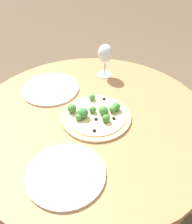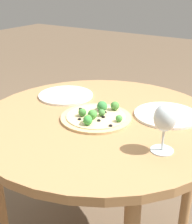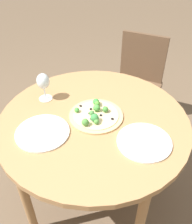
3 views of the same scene
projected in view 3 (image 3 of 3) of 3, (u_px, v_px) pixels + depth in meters
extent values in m
plane|color=brown|center=(94.00, 198.00, 1.79)|extent=(12.00, 12.00, 0.00)
cylinder|color=#A87A4C|center=(93.00, 121.00, 1.33)|extent=(1.01, 1.01, 0.03)
cylinder|color=#A87A4C|center=(63.00, 126.00, 1.85)|extent=(0.05, 0.05, 0.72)
cylinder|color=#A87A4C|center=(26.00, 200.00, 1.38)|extent=(0.05, 0.05, 0.72)
cylinder|color=#A87A4C|center=(147.00, 139.00, 1.75)|extent=(0.05, 0.05, 0.72)
cylinder|color=#A87A4C|center=(140.00, 224.00, 1.27)|extent=(0.05, 0.05, 0.72)
cube|color=brown|center=(134.00, 91.00, 2.12)|extent=(0.47, 0.47, 0.04)
cube|color=brown|center=(143.00, 57.00, 2.11)|extent=(0.10, 0.38, 0.41)
cylinder|color=brown|center=(107.00, 117.00, 2.19)|extent=(0.04, 0.04, 0.39)
cylinder|color=brown|center=(145.00, 127.00, 2.08)|extent=(0.04, 0.04, 0.39)
cylinder|color=brown|center=(120.00, 96.00, 2.43)|extent=(0.04, 0.04, 0.39)
cylinder|color=brown|center=(155.00, 105.00, 2.32)|extent=(0.04, 0.04, 0.39)
cylinder|color=tan|center=(96.00, 116.00, 1.33)|extent=(0.29, 0.29, 0.01)
cylinder|color=beige|center=(96.00, 115.00, 1.32)|extent=(0.24, 0.24, 0.00)
sphere|color=#47923D|center=(77.00, 110.00, 1.33)|extent=(0.03, 0.03, 0.03)
sphere|color=#498C34|center=(98.00, 108.00, 1.34)|extent=(0.03, 0.03, 0.03)
sphere|color=#4A8540|center=(92.00, 113.00, 1.31)|extent=(0.03, 0.03, 0.03)
sphere|color=#3A8841|center=(95.00, 118.00, 1.26)|extent=(0.04, 0.04, 0.04)
sphere|color=#4F8E3E|center=(96.00, 122.00, 1.25)|extent=(0.03, 0.03, 0.03)
sphere|color=#529837|center=(97.00, 104.00, 1.37)|extent=(0.03, 0.03, 0.03)
sphere|color=#448438|center=(105.00, 109.00, 1.33)|extent=(0.03, 0.03, 0.03)
sphere|color=#4A853A|center=(85.00, 122.00, 1.24)|extent=(0.04, 0.04, 0.04)
sphere|color=#4B983F|center=(97.00, 108.00, 1.33)|extent=(0.04, 0.04, 0.04)
sphere|color=green|center=(96.00, 102.00, 1.38)|extent=(0.04, 0.04, 0.04)
cylinder|color=black|center=(112.00, 119.00, 1.29)|extent=(0.01, 0.01, 0.00)
cylinder|color=black|center=(90.00, 113.00, 1.32)|extent=(0.01, 0.01, 0.00)
cylinder|color=black|center=(91.00, 119.00, 1.29)|extent=(0.01, 0.01, 0.00)
cylinder|color=black|center=(91.00, 109.00, 1.35)|extent=(0.01, 0.01, 0.00)
cylinder|color=black|center=(101.00, 115.00, 1.31)|extent=(0.01, 0.01, 0.00)
cylinder|color=black|center=(105.00, 107.00, 1.36)|extent=(0.01, 0.01, 0.00)
cylinder|color=black|center=(81.00, 106.00, 1.37)|extent=(0.01, 0.01, 0.00)
cylinder|color=silver|center=(46.00, 98.00, 1.45)|extent=(0.08, 0.08, 0.00)
cylinder|color=silver|center=(45.00, 93.00, 1.43)|extent=(0.01, 0.01, 0.07)
ellipsoid|color=silver|center=(43.00, 81.00, 1.38)|extent=(0.07, 0.07, 0.09)
cylinder|color=white|center=(42.00, 132.00, 1.23)|extent=(0.27, 0.27, 0.01)
cylinder|color=white|center=(144.00, 142.00, 1.18)|extent=(0.26, 0.26, 0.01)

